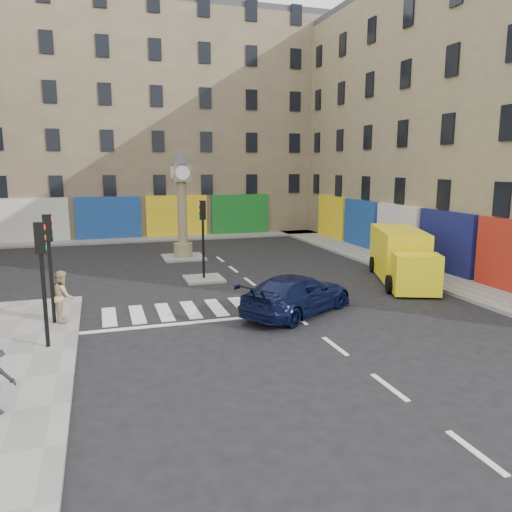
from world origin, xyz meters
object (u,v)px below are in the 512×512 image
traffic_light_island (203,227)px  pedestrian_tan (62,296)px  clock_pillar (182,198)px  yellow_van (401,256)px  traffic_light_left_far (49,251)px  navy_sedan (297,294)px  traffic_light_left_near (42,265)px

traffic_light_island → pedestrian_tan: 8.12m
clock_pillar → yellow_van: (8.98, -8.89, -2.36)m
yellow_van → clock_pillar: bearing=156.6°
traffic_light_left_far → navy_sedan: traffic_light_left_far is taller
traffic_light_left_near → traffic_light_left_far: size_ratio=1.00×
traffic_light_left_far → traffic_light_left_near: bearing=-90.0°
clock_pillar → yellow_van: bearing=-44.7°
traffic_light_left_near → navy_sedan: traffic_light_left_near is taller
clock_pillar → traffic_light_left_near: bearing=-114.5°
clock_pillar → traffic_light_island: bearing=-90.0°
traffic_light_left_far → pedestrian_tan: size_ratio=2.10×
traffic_light_left_far → navy_sedan: 8.77m
yellow_van → pedestrian_tan: (-14.98, -2.35, -0.16)m
traffic_light_left_far → pedestrian_tan: (0.30, 0.15, -1.59)m
traffic_light_left_near → traffic_light_island: 10.03m
traffic_light_island → pedestrian_tan: traffic_light_island is taller
traffic_light_left_far → navy_sedan: (8.49, -1.07, -1.89)m
traffic_light_left_far → yellow_van: bearing=9.3°
traffic_light_left_far → traffic_light_island: size_ratio=1.00×
navy_sedan → yellow_van: 7.68m
clock_pillar → yellow_van: clock_pillar is taller
traffic_light_left_far → clock_pillar: (6.30, 11.40, 0.93)m
navy_sedan → pedestrian_tan: pedestrian_tan is taller
yellow_van → pedestrian_tan: size_ratio=3.89×
clock_pillar → pedestrian_tan: (-6.00, -11.24, -2.52)m
navy_sedan → traffic_light_left_near: bearing=67.1°
traffic_light_left_near → navy_sedan: bearing=8.9°
traffic_light_left_far → traffic_light_island: bearing=40.6°
navy_sedan → traffic_light_left_far: bearing=51.0°
traffic_light_island → clock_pillar: clock_pillar is taller
traffic_light_left_far → yellow_van: traffic_light_left_far is taller
traffic_light_left_near → pedestrian_tan: bearing=83.3°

